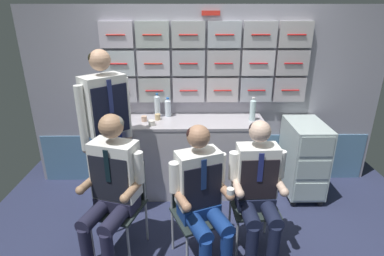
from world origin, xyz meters
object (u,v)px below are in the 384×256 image
at_px(espresso_cup_small, 122,112).
at_px(folding_chair_right, 194,202).
at_px(service_trolley, 303,157).
at_px(water_bottle_blue_cap, 168,108).
at_px(crew_member_near_trolley, 258,187).
at_px(crew_member_standing, 107,122).
at_px(crew_member_left, 111,183).
at_px(folding_chair_near_trolley, 252,193).
at_px(folding_chair_left, 123,195).
at_px(crew_member_right, 202,194).

bearing_deg(espresso_cup_small, folding_chair_right, -55.32).
height_order(service_trolley, water_bottle_blue_cap, water_bottle_blue_cap).
bearing_deg(water_bottle_blue_cap, service_trolley, -8.59).
height_order(crew_member_near_trolley, crew_member_standing, crew_member_standing).
relative_size(crew_member_standing, espresso_cup_small, 21.75).
xyz_separation_m(folding_chair_right, water_bottle_blue_cap, (-0.29, 1.19, 0.49)).
distance_m(crew_member_left, folding_chair_near_trolley, 1.26).
height_order(crew_member_left, crew_member_near_trolley, crew_member_left).
relative_size(service_trolley, espresso_cup_small, 11.02).
distance_m(crew_member_near_trolley, water_bottle_blue_cap, 1.51).
distance_m(service_trolley, water_bottle_blue_cap, 1.69).
xyz_separation_m(folding_chair_near_trolley, crew_member_near_trolley, (0.01, -0.16, 0.16)).
bearing_deg(crew_member_near_trolley, crew_member_standing, 157.14).
bearing_deg(espresso_cup_small, crew_member_near_trolley, -41.96).
xyz_separation_m(water_bottle_blue_cap, espresso_cup_small, (-0.55, 0.02, -0.06)).
height_order(folding_chair_left, crew_member_right, crew_member_right).
xyz_separation_m(crew_member_near_trolley, espresso_cup_small, (-1.38, 1.24, 0.26)).
distance_m(folding_chair_left, crew_member_standing, 0.73).
bearing_deg(water_bottle_blue_cap, folding_chair_left, -108.68).
height_order(folding_chair_left, folding_chair_right, same).
relative_size(crew_member_left, crew_member_standing, 0.75).
height_order(service_trolley, folding_chair_near_trolley, service_trolley).
bearing_deg(folding_chair_right, folding_chair_near_trolley, 13.85).
distance_m(crew_member_right, water_bottle_blue_cap, 1.41).
height_order(crew_member_right, folding_chair_near_trolley, crew_member_right).
bearing_deg(water_bottle_blue_cap, crew_member_near_trolley, -55.75).
bearing_deg(service_trolley, folding_chair_near_trolley, -133.15).
bearing_deg(crew_member_left, folding_chair_right, 2.80).
distance_m(crew_member_left, folding_chair_right, 0.73).
height_order(water_bottle_blue_cap, espresso_cup_small, water_bottle_blue_cap).
xyz_separation_m(service_trolley, espresso_cup_small, (-2.13, 0.26, 0.47)).
relative_size(folding_chair_left, folding_chair_right, 1.00).
xyz_separation_m(folding_chair_right, crew_member_right, (0.06, -0.15, 0.17)).
height_order(service_trolley, crew_member_left, crew_member_left).
height_order(crew_member_near_trolley, water_bottle_blue_cap, crew_member_near_trolley).
height_order(crew_member_right, espresso_cup_small, crew_member_right).
distance_m(folding_chair_left, folding_chair_near_trolley, 1.18).
xyz_separation_m(crew_member_right, crew_member_near_trolley, (0.48, 0.12, -0.01)).
distance_m(folding_chair_left, crew_member_left, 0.26).
xyz_separation_m(service_trolley, crew_member_right, (-1.24, -1.10, 0.22)).
xyz_separation_m(crew_member_near_trolley, crew_member_standing, (-1.39, 0.58, 0.38)).
xyz_separation_m(folding_chair_left, folding_chair_near_trolley, (1.18, 0.02, 0.00)).
relative_size(crew_member_near_trolley, water_bottle_blue_cap, 5.48).
bearing_deg(folding_chair_right, espresso_cup_small, 124.68).
bearing_deg(folding_chair_near_trolley, espresso_cup_small, 141.85).
height_order(folding_chair_near_trolley, water_bottle_blue_cap, water_bottle_blue_cap).
bearing_deg(crew_member_near_trolley, crew_member_right, -166.05).
bearing_deg(crew_member_right, service_trolley, 41.53).
distance_m(crew_member_right, crew_member_near_trolley, 0.49).
bearing_deg(crew_member_right, crew_member_left, 171.32).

